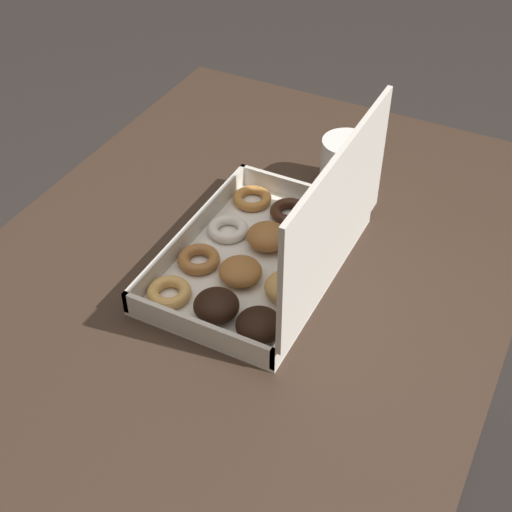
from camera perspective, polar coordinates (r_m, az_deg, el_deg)
name	(u,v)px	position (r m, az deg, el deg)	size (l,w,h in m)	color
dining_table	(232,328)	(1.16, -1.91, -5.76)	(1.20, 0.82, 0.74)	#38281E
donut_box	(273,252)	(1.08, 1.37, 0.31)	(0.37, 0.25, 0.25)	silver
coffee_mug	(346,163)	(1.27, 7.18, 7.36)	(0.09, 0.09, 0.10)	white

